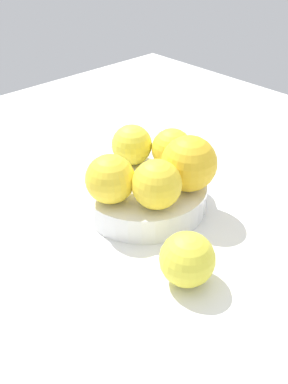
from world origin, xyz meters
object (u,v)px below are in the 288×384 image
at_px(orange_in_bowl_1, 157,184).
at_px(orange_in_bowl_2, 132,145).
at_px(orange_in_bowl_4, 172,149).
at_px(orange_in_bowl_3, 108,178).
at_px(orange_in_bowl_0, 189,164).
at_px(fruit_bowl, 144,195).
at_px(orange_loose_0, 187,259).
at_px(folded_napkin, 93,136).

height_order(orange_in_bowl_1, orange_in_bowl_2, orange_in_bowl_1).
bearing_deg(orange_in_bowl_4, orange_in_bowl_3, 1.19).
height_order(orange_in_bowl_3, orange_in_bowl_4, orange_in_bowl_3).
bearing_deg(orange_in_bowl_3, orange_in_bowl_4, -178.81).
height_order(orange_in_bowl_0, orange_in_bowl_2, orange_in_bowl_0).
xyz_separation_m(orange_in_bowl_2, orange_in_bowl_3, (0.09, 0.05, 0.00)).
xyz_separation_m(fruit_bowl, orange_in_bowl_2, (-0.03, -0.06, 0.05)).
xyz_separation_m(orange_in_bowl_0, orange_in_bowl_2, (0.01, -0.11, -0.01)).
bearing_deg(orange_in_bowl_2, orange_loose_0, 64.77).
height_order(orange_in_bowl_2, orange_in_bowl_4, same).
distance_m(orange_loose_0, folded_napkin, 0.41).
height_order(orange_in_bowl_0, orange_in_bowl_3, orange_in_bowl_0).
height_order(fruit_bowl, orange_in_bowl_2, orange_in_bowl_2).
height_order(orange_in_bowl_1, orange_in_bowl_4, orange_in_bowl_1).
bearing_deg(orange_in_bowl_1, folded_napkin, -110.75).
distance_m(fruit_bowl, orange_in_bowl_0, 0.09).
height_order(orange_in_bowl_0, folded_napkin, orange_in_bowl_0).
height_order(orange_loose_0, folded_napkin, orange_loose_0).
distance_m(orange_in_bowl_0, folded_napkin, 0.30).
distance_m(orange_in_bowl_4, orange_loose_0, 0.21).
bearing_deg(orange_in_bowl_0, orange_in_bowl_2, -84.29).
distance_m(orange_in_bowl_3, orange_in_bowl_4, 0.13).
bearing_deg(orange_loose_0, fruit_bowl, -115.04).
relative_size(orange_in_bowl_1, orange_loose_0, 1.01).
bearing_deg(folded_napkin, orange_in_bowl_1, 69.25).
bearing_deg(orange_loose_0, orange_in_bowl_4, -130.69).
bearing_deg(orange_in_bowl_4, orange_in_bowl_2, -54.09).
distance_m(orange_in_bowl_0, orange_in_bowl_3, 0.11).
bearing_deg(orange_in_bowl_3, fruit_bowl, 176.51).
xyz_separation_m(orange_in_bowl_3, folded_napkin, (-0.14, -0.23, -0.07)).
height_order(orange_in_bowl_1, orange_in_bowl_3, same).
bearing_deg(orange_in_bowl_1, fruit_bowl, -116.20).
relative_size(fruit_bowl, orange_in_bowl_2, 2.95).
height_order(orange_in_bowl_2, orange_loose_0, orange_in_bowl_2).
relative_size(orange_in_bowl_1, orange_in_bowl_2, 1.08).
xyz_separation_m(orange_in_bowl_1, orange_in_bowl_3, (0.04, -0.06, 0.00)).
bearing_deg(orange_loose_0, orange_in_bowl_1, -114.41).
height_order(orange_in_bowl_4, folded_napkin, orange_in_bowl_4).
bearing_deg(orange_loose_0, orange_in_bowl_2, -115.23).
xyz_separation_m(orange_in_bowl_0, orange_in_bowl_3, (0.10, -0.05, -0.01)).
bearing_deg(orange_loose_0, orange_in_bowl_3, -92.77).
relative_size(orange_in_bowl_1, orange_in_bowl_3, 1.00).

